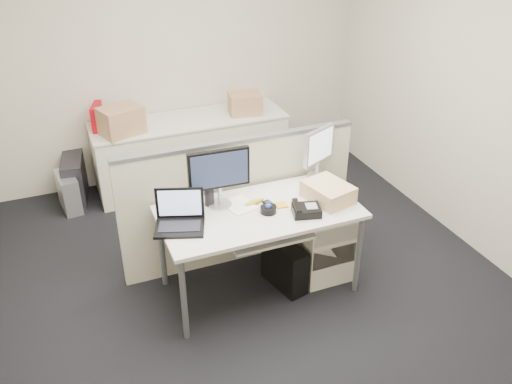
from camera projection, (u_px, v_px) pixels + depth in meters
name	position (u px, v px, depth m)	size (l,w,h in m)	color
floor	(259.00, 287.00, 4.42)	(4.00, 4.50, 0.01)	black
wall_back	(177.00, 53.00, 5.56)	(4.00, 0.02, 2.70)	#BEB7A6
wall_front	(498.00, 368.00, 1.94)	(4.00, 0.02, 2.70)	#BEB7A6
wall_right	(487.00, 97.00, 4.40)	(0.02, 4.50, 2.70)	#BEB7A6
desk	(259.00, 218.00, 4.09)	(1.50, 0.75, 0.73)	silver
keyboard_tray	(269.00, 235.00, 3.97)	(0.62, 0.32, 0.02)	silver
drawer_pedestal	(318.00, 236.00, 4.48)	(0.40, 0.55, 0.65)	silver
cubicle_partition	(239.00, 203.00, 4.50)	(2.00, 0.06, 1.10)	#B9B299
back_counter	(191.00, 152.00, 5.80)	(2.00, 0.60, 0.72)	silver
monitor_main	(219.00, 178.00, 4.01)	(0.46, 0.18, 0.46)	black
monitor_small	(318.00, 154.00, 4.42)	(0.35, 0.17, 0.42)	#B7B7BC
laptop	(178.00, 213.00, 3.77)	(0.35, 0.26, 0.26)	black
trackball	(268.00, 210.00, 4.02)	(0.12, 0.12, 0.05)	black
desk_phone	(306.00, 210.00, 3.99)	(0.20, 0.17, 0.06)	black
paper_stack	(239.00, 205.00, 4.11)	(0.19, 0.25, 0.01)	white
sticky_pad	(281.00, 205.00, 4.11)	(0.08, 0.08, 0.01)	gold
travel_mug	(209.00, 196.00, 4.09)	(0.07, 0.07, 0.16)	black
banana	(255.00, 202.00, 4.13)	(0.17, 0.04, 0.04)	gold
cellphone	(269.00, 204.00, 4.13)	(0.05, 0.10, 0.01)	black
manila_folders	(328.00, 192.00, 4.16)	(0.28, 0.36, 0.13)	#D5C089
keyboard	(260.00, 231.00, 3.97)	(0.42, 0.15, 0.02)	black
pc_tower_desk	(285.00, 265.00, 4.35)	(0.17, 0.42, 0.39)	black
pc_tower_spare_dark	(75.00, 179.00, 5.54)	(0.20, 0.49, 0.46)	black
pc_tower_spare_silver	(68.00, 192.00, 5.40)	(0.16, 0.40, 0.37)	#B7B7BC
cardboard_box_left	(121.00, 122.00, 5.22)	(0.39, 0.29, 0.29)	#A1835B
cardboard_box_right	(245.00, 104.00, 5.70)	(0.33, 0.26, 0.24)	#A1835B
red_binder	(97.00, 118.00, 5.34)	(0.07, 0.29, 0.27)	#A7040D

